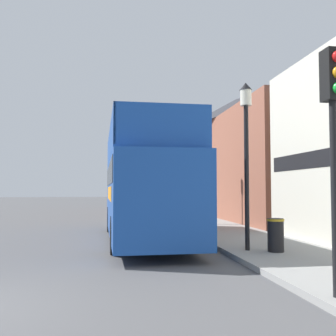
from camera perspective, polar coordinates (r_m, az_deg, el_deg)
The scene contains 10 objects.
ground_plane at distance 27.47m, azimuth -14.43°, elevation -6.89°, with size 144.00×144.00×0.00m, color #4C4C4F.
sidewalk at distance 24.82m, azimuth 2.65°, elevation -7.23°, with size 3.17×108.00×0.14m.
brick_terrace_rear at distance 29.64m, azimuth 9.93°, elevation 1.68°, with size 6.00×25.07×8.61m.
tour_bus at distance 14.46m, azimuth -3.55°, elevation -3.12°, with size 2.68×10.03×4.03m.
parked_car_ahead_of_bus at distance 22.85m, azimuth -3.18°, elevation -6.05°, with size 1.91×4.57×1.44m.
traffic_signal at distance 6.95m, azimuth 22.92°, elevation 7.19°, with size 0.28×0.42×4.00m.
lamp_post_nearest at distance 11.47m, azimuth 11.29°, elevation 4.86°, with size 0.35×0.35×4.78m.
lamp_post_second at distance 19.90m, azimuth 2.00°, elevation 2.19°, with size 0.35×0.35×5.21m.
lamp_post_third at distance 28.53m, azimuth -1.27°, elevation -0.28°, with size 0.35×0.35×4.51m.
litter_bin at distance 11.32m, azimuth 15.35°, elevation -9.22°, with size 0.48×0.48×0.91m.
Camera 1 is at (2.70, -6.27, 1.85)m, focal length 42.00 mm.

